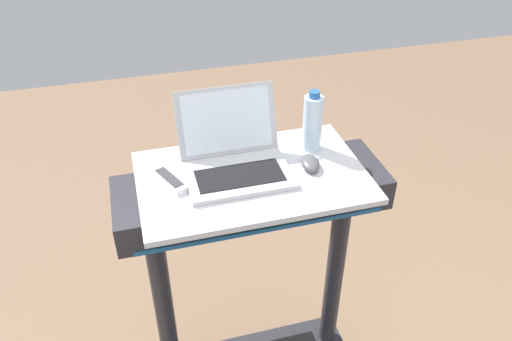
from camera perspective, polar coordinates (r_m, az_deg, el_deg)
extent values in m
cylinder|color=#28282D|center=(1.99, -10.20, -14.69)|extent=(0.07, 0.07, 0.82)
cylinder|color=#28282D|center=(2.11, 8.76, -11.00)|extent=(0.07, 0.07, 0.82)
cube|color=#28282D|center=(1.70, -0.44, -2.50)|extent=(0.90, 0.28, 0.11)
cube|color=#0C3F19|center=(1.60, 0.89, -5.53)|extent=(0.24, 0.01, 0.06)
cube|color=#1E598C|center=(1.63, 0.86, -6.71)|extent=(0.81, 0.00, 0.02)
cube|color=silver|center=(1.66, -0.45, -0.73)|extent=(0.74, 0.47, 0.02)
cube|color=#B7B7BC|center=(1.64, -1.96, -0.52)|extent=(0.33, 0.23, 0.02)
cube|color=black|center=(1.62, -1.83, -0.55)|extent=(0.27, 0.12, 0.00)
cube|color=#B7B7BC|center=(1.71, -3.27, 5.55)|extent=(0.33, 0.09, 0.21)
cube|color=white|center=(1.70, -3.24, 5.53)|extent=(0.29, 0.07, 0.19)
ellipsoid|color=#4C4C51|center=(1.69, 6.03, 0.82)|extent=(0.07, 0.11, 0.03)
cylinder|color=silver|center=(1.75, 6.28, 5.22)|extent=(0.07, 0.07, 0.20)
cylinder|color=#2659A5|center=(1.70, 6.52, 8.41)|extent=(0.04, 0.04, 0.02)
cube|color=silver|center=(1.64, -9.59, -1.06)|extent=(0.11, 0.16, 0.02)
cube|color=#333338|center=(1.63, -9.63, -0.73)|extent=(0.08, 0.12, 0.00)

